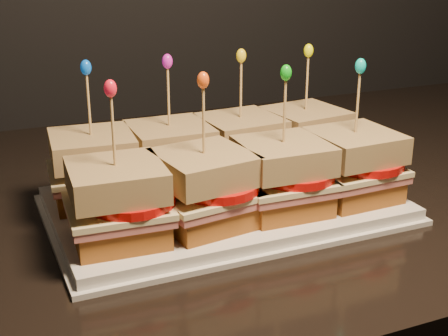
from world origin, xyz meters
name	(u,v)px	position (x,y,z in m)	size (l,w,h in m)	color
granite_slab	(148,206)	(0.06, 1.64, 0.85)	(2.57, 0.73, 0.04)	black
platter	(224,205)	(0.13, 1.55, 0.88)	(0.39, 0.24, 0.02)	white
platter_rim	(224,210)	(0.13, 1.55, 0.87)	(0.40, 0.25, 0.01)	white
sandwich_0_bread_bot	(95,189)	(-0.01, 1.61, 0.90)	(0.09, 0.09, 0.02)	brown
sandwich_0_ham	(94,176)	(-0.01, 1.61, 0.92)	(0.10, 0.09, 0.01)	#BB5B5E
sandwich_0_cheese	(94,170)	(-0.01, 1.61, 0.93)	(0.10, 0.10, 0.01)	beige
sandwich_0_tomato	(105,165)	(0.00, 1.60, 0.93)	(0.09, 0.09, 0.01)	red
sandwich_0_bread_top	(92,148)	(-0.01, 1.61, 0.95)	(0.09, 0.09, 0.03)	#542B0B
sandwich_0_pick	(89,108)	(-0.01, 1.61, 1.00)	(0.00, 0.00, 0.09)	tan
sandwich_0_frill	(86,67)	(-0.01, 1.61, 1.04)	(0.01, 0.01, 0.02)	blue
sandwich_1_bread_bot	(171,178)	(0.08, 1.61, 0.90)	(0.09, 0.09, 0.02)	brown
sandwich_1_ham	(171,165)	(0.08, 1.61, 0.92)	(0.10, 0.09, 0.01)	#BB5B5E
sandwich_1_cheese	(170,160)	(0.08, 1.61, 0.93)	(0.10, 0.10, 0.01)	beige
sandwich_1_tomato	(181,154)	(0.09, 1.60, 0.93)	(0.09, 0.09, 0.01)	red
sandwich_1_bread_top	(170,138)	(0.08, 1.61, 0.95)	(0.09, 0.09, 0.03)	#542B0B
sandwich_1_pick	(169,100)	(0.08, 1.61, 1.00)	(0.00, 0.00, 0.09)	tan
sandwich_1_frill	(167,61)	(0.08, 1.61, 1.04)	(0.01, 0.01, 0.02)	#C31BB2
sandwich_2_bread_bot	(240,168)	(0.17, 1.61, 0.90)	(0.09, 0.09, 0.02)	brown
sandwich_2_ham	(240,156)	(0.17, 1.61, 0.92)	(0.10, 0.09, 0.01)	#BB5B5E
sandwich_2_cheese	(240,150)	(0.17, 1.61, 0.93)	(0.10, 0.10, 0.01)	beige
sandwich_2_tomato	(251,145)	(0.18, 1.60, 0.93)	(0.09, 0.09, 0.01)	red
sandwich_2_bread_top	(241,129)	(0.17, 1.61, 0.95)	(0.09, 0.09, 0.03)	#542B0B
sandwich_2_pick	(241,93)	(0.17, 1.61, 1.00)	(0.00, 0.00, 0.09)	tan
sandwich_2_frill	(241,56)	(0.17, 1.61, 1.04)	(0.01, 0.01, 0.02)	yellow
sandwich_3_bread_bot	(304,158)	(0.26, 1.61, 0.90)	(0.09, 0.09, 0.02)	brown
sandwich_3_ham	(304,147)	(0.26, 1.61, 0.92)	(0.10, 0.09, 0.01)	#BB5B5E
sandwich_3_cheese	(304,141)	(0.26, 1.61, 0.93)	(0.10, 0.10, 0.01)	beige
sandwich_3_tomato	(315,136)	(0.28, 1.60, 0.93)	(0.09, 0.09, 0.01)	red
sandwich_3_bread_top	(305,121)	(0.26, 1.61, 0.95)	(0.09, 0.09, 0.03)	#542B0B
sandwich_3_pick	(307,86)	(0.26, 1.61, 1.00)	(0.00, 0.00, 0.09)	tan
sandwich_3_frill	(309,51)	(0.26, 1.61, 1.04)	(0.01, 0.01, 0.02)	#EAEF04
sandwich_4_bread_bot	(119,227)	(-0.01, 1.50, 0.90)	(0.09, 0.09, 0.02)	brown
sandwich_4_ham	(118,212)	(-0.01, 1.50, 0.92)	(0.10, 0.09, 0.01)	#BB5B5E
sandwich_4_cheese	(118,206)	(-0.01, 1.50, 0.93)	(0.10, 0.10, 0.01)	beige
sandwich_4_tomato	(131,199)	(0.00, 1.49, 0.93)	(0.09, 0.09, 0.01)	red
sandwich_4_bread_top	(116,180)	(-0.01, 1.50, 0.95)	(0.09, 0.09, 0.03)	#542B0B
sandwich_4_pick	(113,135)	(-0.01, 1.50, 1.00)	(0.00, 0.00, 0.09)	tan
sandwich_4_frill	(110,88)	(-0.01, 1.50, 1.04)	(0.01, 0.01, 0.02)	red
sandwich_5_bread_bot	(205,212)	(0.08, 1.50, 0.90)	(0.09, 0.09, 0.02)	brown
sandwich_5_ham	(204,198)	(0.08, 1.50, 0.92)	(0.10, 0.09, 0.01)	#BB5B5E
sandwich_5_cheese	(204,192)	(0.08, 1.50, 0.93)	(0.10, 0.10, 0.01)	beige
sandwich_5_tomato	(217,186)	(0.09, 1.49, 0.93)	(0.09, 0.09, 0.01)	red
sandwich_5_bread_top	(204,167)	(0.08, 1.50, 0.95)	(0.09, 0.09, 0.03)	#542B0B
sandwich_5_pick	(204,125)	(0.08, 1.50, 1.00)	(0.00, 0.00, 0.09)	tan
sandwich_5_frill	(203,80)	(0.08, 1.50, 1.04)	(0.01, 0.01, 0.02)	#EB4F13
sandwich_6_bread_bot	(282,199)	(0.17, 1.50, 0.90)	(0.09, 0.09, 0.02)	brown
sandwich_6_ham	(282,185)	(0.17, 1.50, 0.92)	(0.10, 0.09, 0.01)	#BB5B5E
sandwich_6_cheese	(282,179)	(0.17, 1.50, 0.93)	(0.10, 0.10, 0.01)	beige
sandwich_6_tomato	(295,173)	(0.18, 1.49, 0.93)	(0.09, 0.09, 0.01)	red
sandwich_6_bread_top	(283,156)	(0.17, 1.50, 0.95)	(0.09, 0.09, 0.03)	#542B0B
sandwich_6_pick	(285,115)	(0.17, 1.50, 1.00)	(0.00, 0.00, 0.09)	tan
sandwich_6_frill	(286,73)	(0.17, 1.50, 1.04)	(0.01, 0.01, 0.02)	#12A716
sandwich_7_bread_bot	(351,187)	(0.26, 1.50, 0.90)	(0.09, 0.09, 0.02)	brown
sandwich_7_ham	(352,174)	(0.26, 1.50, 0.92)	(0.10, 0.09, 0.01)	#BB5B5E
sandwich_7_cheese	(353,168)	(0.26, 1.50, 0.93)	(0.10, 0.10, 0.01)	beige
sandwich_7_tomato	(365,162)	(0.28, 1.49, 0.93)	(0.09, 0.09, 0.01)	red
sandwich_7_bread_top	(355,145)	(0.26, 1.50, 0.95)	(0.09, 0.09, 0.03)	#542B0B
sandwich_7_pick	(357,106)	(0.26, 1.50, 1.00)	(0.00, 0.00, 0.09)	tan
sandwich_7_frill	(361,66)	(0.26, 1.50, 1.04)	(0.01, 0.01, 0.02)	#08BDAD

